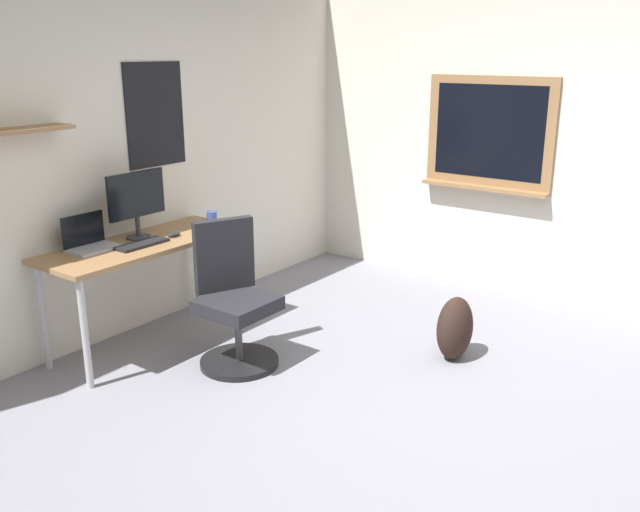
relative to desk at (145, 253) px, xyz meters
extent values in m
plane|color=gray|center=(0.14, -2.09, -0.67)|extent=(5.20, 5.20, 0.00)
cube|color=silver|center=(0.14, 0.36, 0.63)|extent=(5.00, 0.10, 2.60)
cube|color=#997047|center=(-0.70, 0.21, 0.88)|extent=(0.68, 0.20, 0.02)
cube|color=black|center=(0.43, 0.31, 0.88)|extent=(0.52, 0.01, 0.74)
cube|color=silver|center=(2.59, -2.09, 0.63)|extent=(0.10, 5.00, 2.60)
cube|color=#997047|center=(2.53, -1.37, 0.68)|extent=(0.04, 1.10, 0.90)
cube|color=black|center=(2.51, -1.37, 0.68)|extent=(0.01, 0.94, 0.76)
cube|color=#997047|center=(2.48, -1.37, 0.22)|extent=(0.12, 1.10, 0.03)
cube|color=#997047|center=(0.00, 0.00, 0.07)|extent=(1.46, 0.56, 0.03)
cylinder|color=#B7B7BC|center=(-0.67, -0.22, -0.31)|extent=(0.04, 0.04, 0.72)
cylinder|color=#B7B7BC|center=(0.67, -0.22, -0.31)|extent=(0.04, 0.04, 0.72)
cylinder|color=#B7B7BC|center=(-0.67, 0.22, -0.31)|extent=(0.04, 0.04, 0.72)
cylinder|color=#B7B7BC|center=(0.67, 0.22, -0.31)|extent=(0.04, 0.04, 0.72)
cylinder|color=black|center=(0.11, -0.74, -0.65)|extent=(0.52, 0.52, 0.04)
cylinder|color=#4C4C51|center=(0.11, -0.74, -0.46)|extent=(0.05, 0.05, 0.34)
cube|color=#232328|center=(0.11, -0.74, -0.24)|extent=(0.44, 0.44, 0.09)
cube|color=#232328|center=(0.20, -0.56, 0.04)|extent=(0.39, 0.23, 0.48)
cube|color=#ADAFB5|center=(-0.33, 0.10, 0.09)|extent=(0.31, 0.21, 0.02)
cube|color=black|center=(-0.33, 0.20, 0.20)|extent=(0.31, 0.01, 0.21)
cylinder|color=#38383D|center=(0.04, 0.10, 0.09)|extent=(0.17, 0.17, 0.01)
cylinder|color=#38383D|center=(0.04, 0.10, 0.17)|extent=(0.03, 0.03, 0.14)
cube|color=black|center=(0.04, 0.09, 0.39)|extent=(0.46, 0.02, 0.31)
cube|color=black|center=(-0.07, -0.07, 0.09)|extent=(0.37, 0.13, 0.02)
ellipsoid|color=#262628|center=(0.21, -0.07, 0.10)|extent=(0.10, 0.06, 0.03)
cylinder|color=#334CA5|center=(0.63, -0.02, 0.13)|extent=(0.08, 0.08, 0.09)
ellipsoid|color=black|center=(1.05, -1.84, -0.45)|extent=(0.32, 0.22, 0.44)
camera|label=1|loc=(-2.84, -3.60, 1.34)|focal=37.98mm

